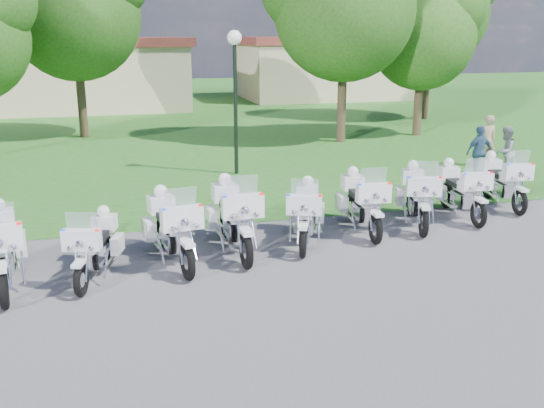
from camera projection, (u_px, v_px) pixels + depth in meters
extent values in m
plane|color=#4F4F53|center=(315.00, 266.00, 11.60)|extent=(100.00, 100.00, 0.00)
cube|color=#245E1D|center=(170.00, 107.00, 36.69)|extent=(100.00, 48.00, 0.01)
torus|color=black|center=(3.00, 288.00, 9.72)|extent=(0.24, 0.73, 0.72)
torus|color=black|center=(3.00, 252.00, 11.33)|extent=(0.24, 0.73, 0.72)
cube|color=white|center=(0.00, 267.00, 9.60)|extent=(0.26, 0.49, 0.07)
sphere|color=red|center=(19.00, 225.00, 9.74)|extent=(0.10, 0.10, 0.10)
cube|color=silver|center=(2.00, 261.00, 10.51)|extent=(0.44, 0.64, 0.36)
cube|color=white|center=(0.00, 246.00, 10.18)|extent=(0.42, 0.60, 0.24)
cube|color=black|center=(0.00, 237.00, 10.70)|extent=(0.45, 0.71, 0.13)
cube|color=white|center=(21.00, 243.00, 11.26)|extent=(0.27, 0.58, 0.38)
torus|color=black|center=(81.00, 280.00, 10.20)|extent=(0.27, 0.61, 0.60)
torus|color=black|center=(106.00, 249.00, 11.66)|extent=(0.27, 0.61, 0.60)
cube|color=white|center=(79.00, 263.00, 10.10)|extent=(0.26, 0.42, 0.06)
cube|color=white|center=(82.00, 240.00, 10.22)|extent=(0.68, 0.38, 0.36)
cube|color=silver|center=(81.00, 221.00, 10.19)|extent=(0.51, 0.24, 0.33)
sphere|color=red|center=(97.00, 231.00, 10.12)|extent=(0.08, 0.08, 0.08)
sphere|color=#1426E5|center=(63.00, 231.00, 10.13)|extent=(0.08, 0.08, 0.08)
cube|color=silver|center=(94.00, 258.00, 10.92)|extent=(0.43, 0.56, 0.30)
cube|color=white|center=(89.00, 245.00, 10.63)|extent=(0.40, 0.52, 0.20)
cube|color=black|center=(97.00, 237.00, 11.09)|extent=(0.44, 0.61, 0.11)
cube|color=white|center=(117.00, 244.00, 11.48)|extent=(0.28, 0.49, 0.32)
cube|color=white|center=(89.00, 244.00, 11.49)|extent=(0.28, 0.49, 0.32)
cube|color=white|center=(104.00, 223.00, 11.54)|extent=(0.51, 0.46, 0.29)
sphere|color=white|center=(103.00, 211.00, 11.48)|extent=(0.23, 0.23, 0.23)
torus|color=black|center=(187.00, 262.00, 10.87)|extent=(0.24, 0.71, 0.70)
torus|color=black|center=(163.00, 233.00, 12.43)|extent=(0.24, 0.71, 0.70)
cube|color=white|center=(187.00, 243.00, 10.75)|extent=(0.26, 0.48, 0.07)
cube|color=white|center=(182.00, 218.00, 10.88)|extent=(0.78, 0.36, 0.42)
cube|color=silver|center=(180.00, 198.00, 10.83)|extent=(0.60, 0.21, 0.39)
sphere|color=red|center=(201.00, 206.00, 10.90)|extent=(0.09, 0.09, 0.09)
sphere|color=#1426E5|center=(164.00, 211.00, 10.64)|extent=(0.09, 0.09, 0.09)
cube|color=silver|center=(174.00, 240.00, 11.63)|extent=(0.44, 0.63, 0.35)
cube|color=white|center=(176.00, 226.00, 11.31)|extent=(0.41, 0.59, 0.23)
cube|color=black|center=(169.00, 219.00, 11.82)|extent=(0.45, 0.69, 0.13)
cube|color=white|center=(179.00, 225.00, 12.37)|extent=(0.27, 0.57, 0.38)
cube|color=white|center=(149.00, 229.00, 12.12)|extent=(0.27, 0.57, 0.38)
cube|color=white|center=(161.00, 204.00, 12.29)|extent=(0.56, 0.49, 0.33)
sphere|color=white|center=(160.00, 191.00, 12.22)|extent=(0.27, 0.27, 0.27)
torus|color=black|center=(246.00, 250.00, 11.39)|extent=(0.15, 0.74, 0.74)
torus|color=black|center=(226.00, 222.00, 13.12)|extent=(0.15, 0.74, 0.74)
cube|color=white|center=(246.00, 231.00, 11.26)|extent=(0.20, 0.49, 0.08)
cube|color=white|center=(242.00, 206.00, 11.41)|extent=(0.80, 0.28, 0.44)
cube|color=silver|center=(241.00, 186.00, 11.37)|extent=(0.62, 0.14, 0.41)
sphere|color=red|center=(261.00, 195.00, 11.38)|extent=(0.10, 0.10, 0.10)
sphere|color=#1426E5|center=(225.00, 198.00, 11.20)|extent=(0.10, 0.10, 0.10)
cube|color=silver|center=(235.00, 229.00, 12.24)|extent=(0.38, 0.62, 0.37)
cube|color=white|center=(238.00, 214.00, 11.89)|extent=(0.36, 0.58, 0.24)
cube|color=black|center=(231.00, 207.00, 12.45)|extent=(0.38, 0.69, 0.13)
cube|color=white|center=(242.00, 214.00, 13.00)|extent=(0.21, 0.57, 0.40)
cube|color=white|center=(212.00, 217.00, 12.83)|extent=(0.21, 0.57, 0.40)
cube|color=white|center=(225.00, 192.00, 12.98)|extent=(0.53, 0.45, 0.35)
sphere|color=white|center=(225.00, 180.00, 12.90)|extent=(0.29, 0.29, 0.29)
torus|color=black|center=(303.00, 242.00, 11.96)|extent=(0.35, 0.66, 0.66)
torus|color=black|center=(307.00, 218.00, 13.55)|extent=(0.35, 0.66, 0.66)
cube|color=white|center=(303.00, 226.00, 11.85)|extent=(0.32, 0.47, 0.07)
cube|color=white|center=(304.00, 205.00, 11.98)|extent=(0.74, 0.47, 0.39)
cube|color=silver|center=(305.00, 187.00, 11.95)|extent=(0.55, 0.31, 0.37)
sphere|color=red|center=(320.00, 197.00, 11.85)|extent=(0.09, 0.09, 0.09)
sphere|color=#1426E5|center=(288.00, 196.00, 11.91)|extent=(0.09, 0.09, 0.09)
cube|color=silver|center=(305.00, 224.00, 12.74)|extent=(0.51, 0.63, 0.33)
cube|color=white|center=(305.00, 211.00, 12.42)|extent=(0.48, 0.59, 0.22)
cube|color=black|center=(306.00, 205.00, 12.94)|extent=(0.53, 0.69, 0.12)
cube|color=white|center=(320.00, 213.00, 13.34)|extent=(0.35, 0.54, 0.35)
cube|color=white|center=(294.00, 212.00, 13.40)|extent=(0.35, 0.54, 0.35)
cube|color=white|center=(308.00, 192.00, 13.42)|extent=(0.58, 0.53, 0.31)
sphere|color=white|center=(308.00, 181.00, 13.36)|extent=(0.25, 0.25, 0.25)
torus|color=black|center=(376.00, 229.00, 12.74)|extent=(0.20, 0.68, 0.67)
torus|color=black|center=(352.00, 207.00, 14.36)|extent=(0.20, 0.68, 0.67)
cube|color=white|center=(377.00, 213.00, 12.62)|extent=(0.22, 0.46, 0.07)
cube|color=white|center=(374.00, 193.00, 12.76)|extent=(0.74, 0.31, 0.40)
cube|color=silver|center=(373.00, 176.00, 12.72)|extent=(0.57, 0.18, 0.38)
sphere|color=red|center=(390.00, 184.00, 12.70)|extent=(0.09, 0.09, 0.09)
sphere|color=#1426E5|center=(360.00, 186.00, 12.60)|extent=(0.09, 0.09, 0.09)
cube|color=silver|center=(363.00, 212.00, 13.53)|extent=(0.39, 0.59, 0.34)
cube|color=white|center=(367.00, 200.00, 13.21)|extent=(0.37, 0.55, 0.22)
cube|color=black|center=(359.00, 194.00, 13.73)|extent=(0.40, 0.65, 0.12)
cube|color=white|center=(366.00, 201.00, 14.22)|extent=(0.23, 0.54, 0.36)
cube|color=white|center=(342.00, 202.00, 14.12)|extent=(0.23, 0.54, 0.36)
cube|color=white|center=(352.00, 182.00, 14.23)|extent=(0.52, 0.45, 0.32)
sphere|color=white|center=(353.00, 172.00, 14.16)|extent=(0.26, 0.26, 0.26)
torus|color=black|center=(424.00, 222.00, 13.17)|extent=(0.35, 0.70, 0.69)
torus|color=black|center=(411.00, 201.00, 14.86)|extent=(0.35, 0.70, 0.69)
cube|color=white|center=(425.00, 206.00, 13.05)|extent=(0.32, 0.49, 0.07)
cube|color=white|center=(424.00, 186.00, 13.20)|extent=(0.78, 0.47, 0.41)
cube|color=silver|center=(425.00, 170.00, 13.16)|extent=(0.59, 0.30, 0.39)
sphere|color=red|center=(441.00, 179.00, 13.06)|extent=(0.09, 0.09, 0.09)
sphere|color=#1426E5|center=(410.00, 178.00, 13.11)|extent=(0.09, 0.09, 0.09)
cube|color=silver|center=(417.00, 205.00, 14.00)|extent=(0.52, 0.66, 0.35)
cube|color=white|center=(420.00, 193.00, 13.66)|extent=(0.49, 0.61, 0.23)
cube|color=black|center=(416.00, 188.00, 14.21)|extent=(0.54, 0.72, 0.12)
cube|color=white|center=(425.00, 196.00, 14.64)|extent=(0.35, 0.57, 0.37)
cube|color=white|center=(400.00, 195.00, 14.68)|extent=(0.35, 0.57, 0.37)
cube|color=white|center=(412.00, 176.00, 14.72)|extent=(0.60, 0.55, 0.33)
sphere|color=white|center=(413.00, 166.00, 14.65)|extent=(0.27, 0.27, 0.27)
torus|color=black|center=(479.00, 214.00, 13.81)|extent=(0.20, 0.67, 0.66)
torus|color=black|center=(447.00, 195.00, 15.41)|extent=(0.20, 0.67, 0.66)
cube|color=white|center=(480.00, 200.00, 13.70)|extent=(0.22, 0.45, 0.07)
cube|color=white|center=(477.00, 181.00, 13.83)|extent=(0.73, 0.31, 0.40)
cube|color=silver|center=(477.00, 166.00, 13.79)|extent=(0.56, 0.18, 0.37)
sphere|color=red|center=(492.00, 173.00, 13.77)|extent=(0.09, 0.09, 0.09)
sphere|color=#1426E5|center=(466.00, 174.00, 13.68)|extent=(0.09, 0.09, 0.09)
cube|color=silver|center=(462.00, 199.00, 14.59)|extent=(0.39, 0.59, 0.34)
cube|color=white|center=(468.00, 188.00, 14.27)|extent=(0.37, 0.54, 0.22)
cube|color=black|center=(457.00, 183.00, 14.79)|extent=(0.40, 0.65, 0.12)
cube|color=white|center=(461.00, 190.00, 15.27)|extent=(0.23, 0.53, 0.36)
cube|color=white|center=(439.00, 191.00, 15.17)|extent=(0.23, 0.53, 0.36)
cube|color=white|center=(448.00, 173.00, 15.28)|extent=(0.51, 0.44, 0.32)
sphere|color=white|center=(449.00, 163.00, 15.21)|extent=(0.26, 0.26, 0.26)
torus|color=black|center=(519.00, 202.00, 14.76)|extent=(0.23, 0.67, 0.66)
torus|color=black|center=(488.00, 186.00, 16.37)|extent=(0.23, 0.67, 0.66)
cube|color=white|center=(521.00, 189.00, 14.65)|extent=(0.24, 0.46, 0.07)
cube|color=white|center=(518.00, 172.00, 14.79)|extent=(0.74, 0.34, 0.40)
cube|color=silver|center=(518.00, 158.00, 14.75)|extent=(0.57, 0.20, 0.37)
sphere|color=red|center=(532.00, 165.00, 14.71)|extent=(0.09, 0.09, 0.09)
sphere|color=#1426E5|center=(508.00, 165.00, 14.65)|extent=(0.09, 0.09, 0.09)
cube|color=silver|center=(503.00, 189.00, 15.55)|extent=(0.42, 0.60, 0.34)
cube|color=white|center=(509.00, 178.00, 15.23)|extent=(0.39, 0.56, 0.22)
cube|color=black|center=(499.00, 174.00, 15.75)|extent=(0.43, 0.66, 0.12)
cube|color=white|center=(502.00, 181.00, 16.21)|extent=(0.26, 0.54, 0.36)
cube|color=white|center=(481.00, 181.00, 16.15)|extent=(0.26, 0.54, 0.36)
cube|color=white|center=(490.00, 165.00, 16.24)|extent=(0.53, 0.46, 0.32)
sphere|color=white|center=(491.00, 155.00, 16.17)|extent=(0.26, 0.26, 0.26)
cylinder|color=black|center=(236.00, 110.00, 18.74)|extent=(0.12, 0.12, 4.03)
sphere|color=white|center=(234.00, 37.00, 18.15)|extent=(0.44, 0.44, 0.44)
cylinder|color=#38281C|center=(81.00, 94.00, 25.62)|extent=(0.36, 0.36, 3.70)
sphere|color=#1F4B15|center=(74.00, 15.00, 24.76)|extent=(5.38, 5.38, 5.38)
cylinder|color=#38281C|center=(342.00, 95.00, 24.48)|extent=(0.36, 0.36, 3.79)
sphere|color=#1F4B15|center=(345.00, 11.00, 23.59)|extent=(5.51, 5.51, 5.51)
cylinder|color=#38281C|center=(418.00, 100.00, 26.22)|extent=(0.36, 0.36, 3.05)
sphere|color=#1F4B15|center=(422.00, 37.00, 25.51)|extent=(4.43, 4.43, 4.43)
sphere|color=#1F4B15|center=(399.00, 17.00, 25.36)|extent=(3.32, 3.32, 3.32)
sphere|color=#1F4B15|center=(450.00, 6.00, 25.18)|extent=(3.05, 3.05, 3.05)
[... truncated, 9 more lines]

